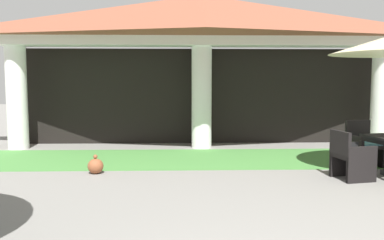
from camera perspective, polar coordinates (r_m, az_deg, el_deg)
name	(u,v)px	position (r m, az deg, el deg)	size (l,w,h in m)	color
background_pavilion	(202,32)	(10.74, 1.34, 12.28)	(10.69, 2.63, 3.92)	white
lawn_strip	(205,158)	(9.23, 1.85, -5.39)	(12.49, 2.47, 0.01)	#47843D
patio_chair_mid_left_west	(351,157)	(7.75, 21.38, -4.83)	(0.67, 0.68, 0.87)	black
patio_chair_mid_left_north	(364,146)	(9.08, 22.93, -3.35)	(0.68, 0.66, 0.93)	black
terracotta_urn	(96,166)	(7.93, -13.37, -6.29)	(0.29, 0.29, 0.37)	brown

